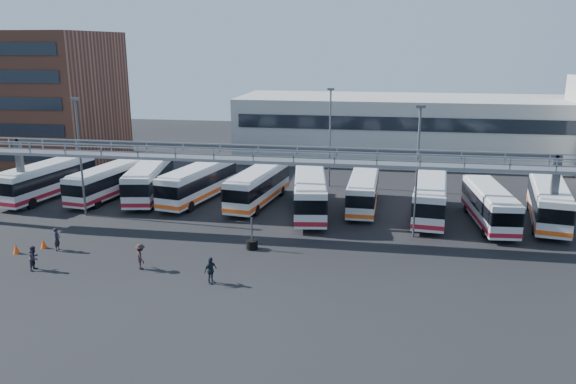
% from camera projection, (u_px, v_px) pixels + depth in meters
% --- Properties ---
extents(ground, '(140.00, 140.00, 0.00)m').
position_uv_depth(ground, '(241.00, 260.00, 38.92)').
color(ground, black).
rests_on(ground, ground).
extents(gantry, '(51.40, 5.15, 7.10)m').
position_uv_depth(gantry, '(258.00, 165.00, 43.11)').
color(gantry, gray).
rests_on(gantry, ground).
extents(apartment_building, '(18.00, 15.00, 16.00)m').
position_uv_depth(apartment_building, '(37.00, 97.00, 70.91)').
color(apartment_building, brown).
rests_on(apartment_building, ground).
extents(warehouse, '(42.00, 14.00, 8.00)m').
position_uv_depth(warehouse, '(403.00, 128.00, 72.20)').
color(warehouse, '#9E9E99').
rests_on(warehouse, ground).
extents(light_pole_left, '(0.70, 0.35, 10.21)m').
position_uv_depth(light_pole_left, '(80.00, 151.00, 47.64)').
color(light_pole_left, '#4C4F54').
rests_on(light_pole_left, ground).
extents(light_pole_mid, '(0.70, 0.35, 10.21)m').
position_uv_depth(light_pole_mid, '(417.00, 165.00, 42.20)').
color(light_pole_mid, '#4C4F54').
rests_on(light_pole_mid, ground).
extents(light_pole_back, '(0.70, 0.35, 10.21)m').
position_uv_depth(light_pole_back, '(330.00, 132.00, 57.78)').
color(light_pole_back, '#4C4F54').
rests_on(light_pole_back, ground).
extents(bus_0, '(4.31, 11.60, 3.44)m').
position_uv_depth(bus_0, '(47.00, 179.00, 54.22)').
color(bus_0, silver).
rests_on(bus_0, ground).
extents(bus_1, '(3.92, 10.61, 3.15)m').
position_uv_depth(bus_1, '(108.00, 181.00, 54.07)').
color(bus_1, silver).
rests_on(bus_1, ground).
extents(bus_2, '(4.56, 11.52, 3.41)m').
position_uv_depth(bus_2, '(149.00, 179.00, 54.13)').
color(bus_2, silver).
rests_on(bus_2, ground).
extents(bus_3, '(4.73, 11.41, 3.38)m').
position_uv_depth(bus_3, '(198.00, 182.00, 53.19)').
color(bus_3, silver).
rests_on(bus_3, ground).
extents(bus_4, '(4.12, 11.22, 3.33)m').
position_uv_depth(bus_4, '(258.00, 185.00, 52.07)').
color(bus_4, silver).
rests_on(bus_4, ground).
extents(bus_5, '(4.22, 11.81, 3.51)m').
position_uv_depth(bus_5, '(310.00, 192.00, 49.09)').
color(bus_5, silver).
rests_on(bus_5, ground).
extents(bus_6, '(2.65, 10.43, 3.15)m').
position_uv_depth(bus_6, '(364.00, 190.00, 50.75)').
color(bus_6, silver).
rests_on(bus_6, ground).
extents(bus_7, '(3.71, 11.33, 3.38)m').
position_uv_depth(bus_7, '(430.00, 197.00, 48.05)').
color(bus_7, silver).
rests_on(bus_7, ground).
extents(bus_8, '(3.16, 10.53, 3.15)m').
position_uv_depth(bus_8, '(490.00, 204.00, 46.19)').
color(bus_8, silver).
rests_on(bus_8, ground).
extents(bus_9, '(4.49, 11.52, 3.42)m').
position_uv_depth(bus_9, '(549.00, 201.00, 46.53)').
color(bus_9, silver).
rests_on(bus_9, ground).
extents(pedestrian_a, '(0.49, 0.67, 1.71)m').
position_uv_depth(pedestrian_a, '(57.00, 239.00, 40.60)').
color(pedestrian_a, black).
rests_on(pedestrian_a, ground).
extents(pedestrian_b, '(0.66, 0.83, 1.67)m').
position_uv_depth(pedestrian_b, '(34.00, 258.00, 37.12)').
color(pedestrian_b, '#2A2331').
rests_on(pedestrian_b, ground).
extents(pedestrian_c, '(1.20, 1.29, 1.75)m').
position_uv_depth(pedestrian_c, '(141.00, 257.00, 37.24)').
color(pedestrian_c, black).
rests_on(pedestrian_c, ground).
extents(pedestrian_d, '(0.85, 1.09, 1.73)m').
position_uv_depth(pedestrian_d, '(211.00, 270.00, 34.99)').
color(pedestrian_d, black).
rests_on(pedestrian_d, ground).
extents(cone_left, '(0.55, 0.55, 0.71)m').
position_uv_depth(cone_left, '(16.00, 249.00, 40.10)').
color(cone_left, '#E7470C').
rests_on(cone_left, ground).
extents(cone_right, '(0.51, 0.51, 0.71)m').
position_uv_depth(cone_right, '(43.00, 243.00, 41.17)').
color(cone_right, '#E7470C').
rests_on(cone_right, ground).
extents(tire_stack, '(0.85, 0.85, 2.43)m').
position_uv_depth(tire_stack, '(252.00, 244.00, 40.97)').
color(tire_stack, black).
rests_on(tire_stack, ground).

